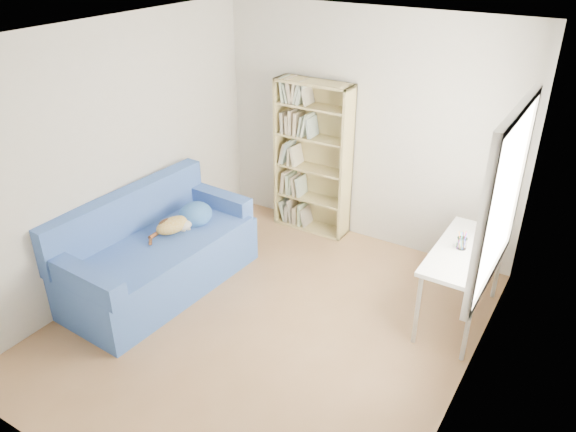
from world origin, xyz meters
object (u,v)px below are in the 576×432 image
(bookshelf, at_px, (313,164))
(pen_cup, at_px, (462,242))
(sofa, at_px, (157,254))
(desk, at_px, (465,257))

(bookshelf, xyz_separation_m, pen_cup, (1.99, -0.84, -0.02))
(sofa, distance_m, pen_cup, 2.95)
(bookshelf, bearing_deg, desk, -22.36)
(sofa, xyz_separation_m, pen_cup, (2.72, 1.05, 0.45))
(sofa, relative_size, bookshelf, 1.13)
(desk, bearing_deg, sofa, -159.34)
(bookshelf, relative_size, pen_cup, 10.35)
(bookshelf, distance_m, pen_cup, 2.16)
(sofa, bearing_deg, pen_cup, 24.17)
(desk, bearing_deg, pen_cup, 175.96)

